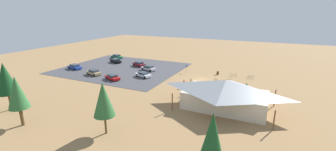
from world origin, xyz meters
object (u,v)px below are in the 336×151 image
object	(u,v)px
pine_midwest	(212,139)
car_tan_near_entry	(94,72)
bicycle_orange_front_row	(254,91)
car_red_front_row	(112,77)
car_green_back_corner	(117,56)
bike_pavilion	(225,93)
bicycle_yellow_edge_south	(233,75)
trash_bin	(218,73)
bicycle_black_near_porch	(216,81)
pine_east	(17,93)
bicycle_purple_lone_west	(228,81)
car_black_second_row	(116,61)
car_white_far_end	(143,75)
pine_mideast	(5,78)
bicycle_teal_yard_front	(204,84)
bicycle_blue_by_bin	(251,77)
visitor_crossing_yard	(184,84)
pine_far_west	(103,99)
car_maroon_by_curb	(139,64)
car_blue_mid_lot	(75,67)
car_silver_aisle_side	(148,68)
bicycle_silver_lone_east	(215,85)
visitor_by_pavilion	(247,86)
lot_sign	(186,68)

from	to	relation	value
pine_midwest	car_tan_near_entry	xyz separation A→B (m)	(37.96, -25.31, -4.16)
bicycle_orange_front_row	car_red_front_row	xyz separation A→B (m)	(32.43, 5.09, 0.32)
car_green_back_corner	bike_pavilion	bearing A→B (deg)	148.45
pine_midwest	bicycle_yellow_edge_south	world-z (taller)	pine_midwest
bike_pavilion	car_red_front_row	world-z (taller)	bike_pavilion
trash_bin	bicycle_black_near_porch	bearing A→B (deg)	99.96
pine_east	bicycle_yellow_edge_south	xyz separation A→B (m)	(-24.03, -39.60, -4.79)
bicycle_purple_lone_west	car_black_second_row	distance (m)	37.69
car_white_far_end	pine_mideast	bearing A→B (deg)	68.76
bicycle_teal_yard_front	bicycle_blue_by_bin	world-z (taller)	bicycle_teal_yard_front
bicycle_yellow_edge_south	car_black_second_row	distance (m)	37.53
pine_mideast	pine_midwest	bearing A→B (deg)	175.99
bicycle_yellow_edge_south	visitor_crossing_yard	distance (m)	15.97
pine_far_west	car_maroon_by_curb	size ratio (longest dim) A/B	1.57
car_white_far_end	bicycle_teal_yard_front	bearing A→B (deg)	178.98
car_black_second_row	car_maroon_by_curb	bearing A→B (deg)	174.12
bike_pavilion	pine_mideast	world-z (taller)	pine_mideast
bicycle_yellow_edge_south	bicycle_orange_front_row	xyz separation A→B (m)	(-5.91, 10.37, 0.00)
car_blue_mid_lot	car_silver_aisle_side	bearing A→B (deg)	-159.35
trash_bin	pine_far_west	world-z (taller)	pine_far_west
bicycle_blue_by_bin	car_maroon_by_curb	size ratio (longest dim) A/B	0.36
trash_bin	bicycle_teal_yard_front	bearing A→B (deg)	87.14
bicycle_orange_front_row	visitor_crossing_yard	xyz separation A→B (m)	(14.34, 3.19, 0.57)
trash_bin	bicycle_silver_lone_east	size ratio (longest dim) A/B	0.56
bicycle_black_near_porch	bicycle_blue_by_bin	xyz separation A→B (m)	(-7.11, -6.56, -0.03)
car_silver_aisle_side	pine_mideast	bearing A→B (deg)	75.84
car_tan_near_entry	visitor_by_pavilion	xyz separation A→B (m)	(-37.99, -4.36, 0.18)
lot_sign	bicycle_blue_by_bin	distance (m)	16.63
car_red_front_row	car_blue_mid_lot	size ratio (longest dim) A/B	0.99
pine_east	car_green_back_corner	xyz separation A→B (m)	(17.43, -45.42, -4.44)
pine_far_west	car_silver_aisle_side	bearing A→B (deg)	-70.16
pine_far_west	car_tan_near_entry	distance (m)	31.76
trash_bin	bicycle_yellow_edge_south	size ratio (longest dim) A/B	0.51
trash_bin	bicycle_yellow_edge_south	world-z (taller)	trash_bin
pine_far_west	car_silver_aisle_side	world-z (taller)	pine_far_west
trash_bin	bicycle_teal_yard_front	world-z (taller)	trash_bin
pine_mideast	car_black_second_row	bearing A→B (deg)	-80.29
pine_midwest	bicycle_black_near_porch	xyz separation A→B (m)	(7.19, -32.73, -4.51)
bicycle_purple_lone_west	car_silver_aisle_side	distance (m)	22.66
bicycle_blue_by_bin	car_white_far_end	distance (m)	27.02
bike_pavilion	bicycle_teal_yard_front	bearing A→B (deg)	-57.33
bicycle_purple_lone_west	bike_pavilion	bearing A→B (deg)	98.18
pine_mideast	car_red_front_row	world-z (taller)	pine_mideast
visitor_by_pavilion	pine_east	bearing A→B (deg)	46.49
bicycle_silver_lone_east	bicycle_orange_front_row	bearing A→B (deg)	176.85
car_black_second_row	bicycle_silver_lone_east	bearing A→B (deg)	164.13
car_green_back_corner	car_red_front_row	distance (m)	26.00
pine_mideast	bicycle_blue_by_bin	bearing A→B (deg)	-133.88
bicycle_black_near_porch	bicycle_blue_by_bin	size ratio (longest dim) A/B	0.79
car_white_far_end	car_black_second_row	distance (m)	19.66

